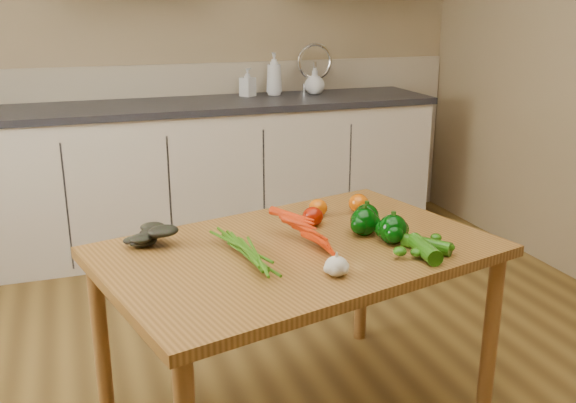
% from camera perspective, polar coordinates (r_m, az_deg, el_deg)
% --- Properties ---
extents(room, '(4.04, 5.04, 2.64)m').
position_cam_1_polar(room, '(1.92, -1.22, 10.49)').
color(room, brown).
rests_on(room, ground).
extents(counter_run, '(2.84, 0.64, 1.14)m').
position_cam_1_polar(counter_run, '(4.04, -7.04, 2.60)').
color(counter_run, beige).
rests_on(counter_run, ground).
extents(table, '(1.45, 1.12, 0.69)m').
position_cam_1_polar(table, '(2.19, 0.89, -5.89)').
color(table, '#8F5E29').
rests_on(table, ground).
extents(soap_bottle_a, '(0.11, 0.11, 0.27)m').
position_cam_1_polar(soap_bottle_a, '(4.19, -1.24, 11.27)').
color(soap_bottle_a, silver).
rests_on(soap_bottle_a, counter_run).
extents(soap_bottle_b, '(0.11, 0.11, 0.18)m').
position_cam_1_polar(soap_bottle_b, '(4.14, -3.61, 10.53)').
color(soap_bottle_b, silver).
rests_on(soap_bottle_b, counter_run).
extents(soap_bottle_c, '(0.18, 0.18, 0.17)m').
position_cam_1_polar(soap_bottle_c, '(4.24, 2.39, 10.64)').
color(soap_bottle_c, silver).
rests_on(soap_bottle_c, counter_run).
extents(carrot_bunch, '(0.28, 0.24, 0.06)m').
position_cam_1_polar(carrot_bunch, '(2.13, 0.10, -3.47)').
color(carrot_bunch, red).
rests_on(carrot_bunch, table).
extents(leafy_greens, '(0.18, 0.17, 0.09)m').
position_cam_1_polar(leafy_greens, '(2.20, -12.02, -2.73)').
color(leafy_greens, black).
rests_on(leafy_greens, table).
extents(garlic_bulb, '(0.07, 0.07, 0.06)m').
position_cam_1_polar(garlic_bulb, '(1.93, 4.33, -5.75)').
color(garlic_bulb, beige).
rests_on(garlic_bulb, table).
extents(pepper_a, '(0.10, 0.10, 0.10)m').
position_cam_1_polar(pepper_a, '(2.27, 6.77, -1.80)').
color(pepper_a, '#023104').
rests_on(pepper_a, table).
extents(pepper_b, '(0.09, 0.09, 0.09)m').
position_cam_1_polar(pepper_b, '(2.33, 7.00, -1.34)').
color(pepper_b, '#023104').
rests_on(pepper_b, table).
extents(pepper_c, '(0.10, 0.10, 0.10)m').
position_cam_1_polar(pepper_c, '(2.20, 9.30, -2.46)').
color(pepper_c, '#023104').
rests_on(pepper_c, table).
extents(tomato_a, '(0.08, 0.08, 0.07)m').
position_cam_1_polar(tomato_a, '(2.35, 2.22, -1.33)').
color(tomato_a, '#8D1102').
rests_on(tomato_a, table).
extents(tomato_b, '(0.07, 0.07, 0.07)m').
position_cam_1_polar(tomato_b, '(2.45, 2.68, -0.56)').
color(tomato_b, '#CB5205').
rests_on(tomato_b, table).
extents(tomato_c, '(0.08, 0.08, 0.07)m').
position_cam_1_polar(tomato_c, '(2.52, 6.29, -0.14)').
color(tomato_c, '#CB5205').
rests_on(tomato_c, table).
extents(zucchini_a, '(0.14, 0.16, 0.05)m').
position_cam_1_polar(zucchini_a, '(2.16, 12.21, -3.77)').
color(zucchini_a, '#184C08').
rests_on(zucchini_a, table).
extents(zucchini_b, '(0.07, 0.17, 0.05)m').
position_cam_1_polar(zucchini_b, '(2.11, 12.02, -4.16)').
color(zucchini_b, '#184C08').
rests_on(zucchini_b, table).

